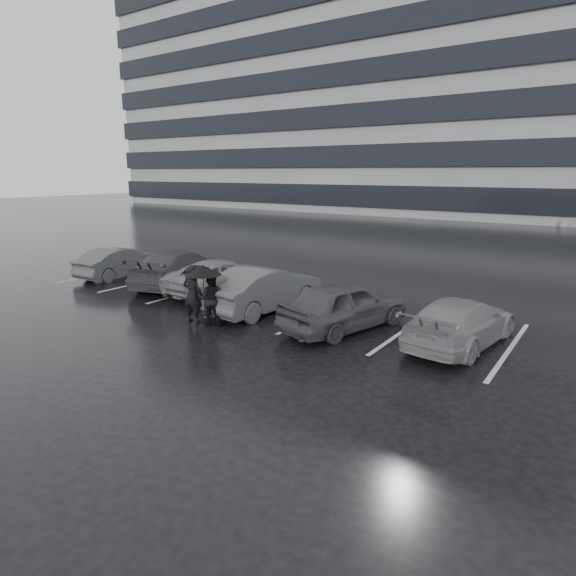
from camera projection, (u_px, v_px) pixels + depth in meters
The scene contains 12 objects.
ground at pixel (260, 330), 13.82m from camera, with size 160.00×160.00×0.00m, color black.
office_building at pixel (357, 91), 60.90m from camera, with size 61.00×26.00×29.00m.
car_main at pixel (344, 305), 13.81m from camera, with size 1.68×4.19×1.43m, color black.
car_west_a at pixel (264, 288), 15.69m from camera, with size 1.55×4.44×1.46m, color #28282A.
car_west_b at pixel (222, 276), 17.95m from camera, with size 2.12×4.60×1.28m, color #515153.
car_west_c at pixel (180, 268), 19.16m from camera, with size 2.01×4.93×1.43m, color black.
car_west_d at pixel (120, 262), 20.83m from camera, with size 1.36×3.91×1.29m, color #28282A.
car_east at pixel (461, 322), 12.57m from camera, with size 1.75×4.30×1.25m, color #515153.
pedestrian_left at pixel (192, 294), 14.39m from camera, with size 0.63×0.42×1.74m, color black.
pedestrian_right at pixel (211, 299), 14.17m from camera, with size 0.77×0.60×1.58m, color black.
umbrella at pixel (203, 270), 13.96m from camera, with size 1.07×1.07×1.82m.
stall_stripes at pixel (287, 307), 16.25m from camera, with size 19.72×5.00×0.00m.
Camera 1 is at (8.21, -10.29, 4.45)m, focal length 30.00 mm.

